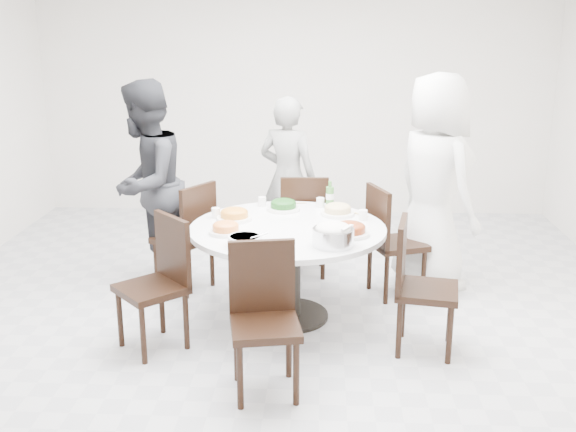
{
  "coord_description": "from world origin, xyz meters",
  "views": [
    {
      "loc": [
        0.33,
        -4.97,
        2.27
      ],
      "look_at": [
        0.07,
        -0.03,
        0.82
      ],
      "focal_mm": 42.0,
      "sensor_mm": 36.0,
      "label": 1
    }
  ],
  "objects_px": {
    "chair_ne": "(397,241)",
    "rice_bowl": "(333,237)",
    "diner_middle": "(288,179)",
    "beverage_bottle": "(330,194)",
    "diner_right": "(434,184)",
    "chair_n": "(304,224)",
    "chair_sw": "(151,286)",
    "chair_s": "(265,323)",
    "soup_bowl": "(245,241)",
    "diner_left": "(146,185)",
    "chair_nw": "(183,236)",
    "dining_table": "(288,273)",
    "chair_se": "(427,288)"
  },
  "relations": [
    {
      "from": "soup_bowl",
      "to": "chair_nw",
      "type": "bearing_deg",
      "value": 122.53
    },
    {
      "from": "chair_n",
      "to": "chair_s",
      "type": "height_order",
      "value": "same"
    },
    {
      "from": "dining_table",
      "to": "chair_s",
      "type": "bearing_deg",
      "value": -94.12
    },
    {
      "from": "diner_right",
      "to": "chair_ne",
      "type": "bearing_deg",
      "value": 92.3
    },
    {
      "from": "chair_se",
      "to": "chair_nw",
      "type": "bearing_deg",
      "value": 71.82
    },
    {
      "from": "chair_nw",
      "to": "chair_sw",
      "type": "height_order",
      "value": "same"
    },
    {
      "from": "chair_n",
      "to": "chair_se",
      "type": "xyz_separation_m",
      "value": [
        0.9,
        -1.48,
        0.0
      ]
    },
    {
      "from": "diner_right",
      "to": "diner_middle",
      "type": "distance_m",
      "value": 1.47
    },
    {
      "from": "chair_sw",
      "to": "diner_left",
      "type": "distance_m",
      "value": 1.34
    },
    {
      "from": "dining_table",
      "to": "rice_bowl",
      "type": "bearing_deg",
      "value": -51.49
    },
    {
      "from": "chair_sw",
      "to": "chair_s",
      "type": "distance_m",
      "value": 1.02
    },
    {
      "from": "chair_s",
      "to": "beverage_bottle",
      "type": "relative_size",
      "value": 4.17
    },
    {
      "from": "rice_bowl",
      "to": "chair_ne",
      "type": "bearing_deg",
      "value": 59.47
    },
    {
      "from": "chair_ne",
      "to": "beverage_bottle",
      "type": "xyz_separation_m",
      "value": [
        -0.57,
        0.04,
        0.39
      ]
    },
    {
      "from": "chair_n",
      "to": "diner_right",
      "type": "distance_m",
      "value": 1.23
    },
    {
      "from": "chair_s",
      "to": "chair_se",
      "type": "bearing_deg",
      "value": 19.7
    },
    {
      "from": "diner_middle",
      "to": "chair_ne",
      "type": "bearing_deg",
      "value": 159.22
    },
    {
      "from": "chair_nw",
      "to": "diner_right",
      "type": "height_order",
      "value": "diner_right"
    },
    {
      "from": "diner_right",
      "to": "diner_left",
      "type": "height_order",
      "value": "diner_right"
    },
    {
      "from": "chair_sw",
      "to": "soup_bowl",
      "type": "relative_size",
      "value": 4.05
    },
    {
      "from": "diner_middle",
      "to": "soup_bowl",
      "type": "distance_m",
      "value": 1.89
    },
    {
      "from": "chair_n",
      "to": "chair_s",
      "type": "relative_size",
      "value": 1.0
    },
    {
      "from": "dining_table",
      "to": "chair_se",
      "type": "distance_m",
      "value": 1.12
    },
    {
      "from": "soup_bowl",
      "to": "diner_middle",
      "type": "bearing_deg",
      "value": 83.84
    },
    {
      "from": "chair_n",
      "to": "diner_left",
      "type": "height_order",
      "value": "diner_left"
    },
    {
      "from": "chair_sw",
      "to": "beverage_bottle",
      "type": "height_order",
      "value": "beverage_bottle"
    },
    {
      "from": "chair_s",
      "to": "beverage_bottle",
      "type": "height_order",
      "value": "beverage_bottle"
    },
    {
      "from": "chair_ne",
      "to": "diner_middle",
      "type": "relative_size",
      "value": 0.6
    },
    {
      "from": "chair_nw",
      "to": "diner_right",
      "type": "xyz_separation_m",
      "value": [
        2.14,
        0.15,
        0.46
      ]
    },
    {
      "from": "chair_ne",
      "to": "chair_nw",
      "type": "bearing_deg",
      "value": 68.55
    },
    {
      "from": "beverage_bottle",
      "to": "diner_right",
      "type": "bearing_deg",
      "value": 10.09
    },
    {
      "from": "dining_table",
      "to": "beverage_bottle",
      "type": "bearing_deg",
      "value": 59.7
    },
    {
      "from": "chair_ne",
      "to": "diner_middle",
      "type": "bearing_deg",
      "value": 27.26
    },
    {
      "from": "diner_middle",
      "to": "beverage_bottle",
      "type": "height_order",
      "value": "diner_middle"
    },
    {
      "from": "chair_sw",
      "to": "chair_s",
      "type": "relative_size",
      "value": 1.0
    },
    {
      "from": "beverage_bottle",
      "to": "soup_bowl",
      "type": "bearing_deg",
      "value": -120.4
    },
    {
      "from": "chair_n",
      "to": "beverage_bottle",
      "type": "distance_m",
      "value": 0.62
    },
    {
      "from": "diner_middle",
      "to": "diner_left",
      "type": "distance_m",
      "value": 1.4
    },
    {
      "from": "chair_sw",
      "to": "rice_bowl",
      "type": "relative_size",
      "value": 3.26
    },
    {
      "from": "chair_nw",
      "to": "diner_left",
      "type": "xyz_separation_m",
      "value": [
        -0.33,
        0.11,
        0.42
      ]
    },
    {
      "from": "chair_n",
      "to": "diner_left",
      "type": "distance_m",
      "value": 1.46
    },
    {
      "from": "soup_bowl",
      "to": "diner_left",
      "type": "bearing_deg",
      "value": 130.89
    },
    {
      "from": "rice_bowl",
      "to": "diner_middle",
      "type": "bearing_deg",
      "value": 102.61
    },
    {
      "from": "chair_sw",
      "to": "diner_left",
      "type": "xyz_separation_m",
      "value": [
        -0.33,
        1.23,
        0.42
      ]
    },
    {
      "from": "chair_ne",
      "to": "chair_se",
      "type": "distance_m",
      "value": 1.02
    },
    {
      "from": "chair_sw",
      "to": "diner_right",
      "type": "bearing_deg",
      "value": 77.65
    },
    {
      "from": "dining_table",
      "to": "soup_bowl",
      "type": "bearing_deg",
      "value": -120.51
    },
    {
      "from": "chair_sw",
      "to": "beverage_bottle",
      "type": "distance_m",
      "value": 1.73
    },
    {
      "from": "chair_ne",
      "to": "rice_bowl",
      "type": "bearing_deg",
      "value": 129.41
    },
    {
      "from": "rice_bowl",
      "to": "beverage_bottle",
      "type": "xyz_separation_m",
      "value": [
        -0.02,
        0.98,
        0.05
      ]
    }
  ]
}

